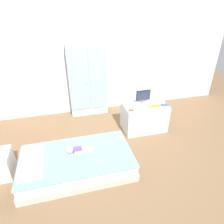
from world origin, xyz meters
name	(u,v)px	position (x,y,z in m)	size (l,w,h in m)	color
ground_plane	(107,152)	(0.00, 0.00, -0.01)	(10.00, 10.00, 0.02)	brown
back_wall	(88,50)	(0.00, 1.57, 1.35)	(6.40, 0.05, 2.70)	silver
bed	(77,163)	(-0.52, -0.28, 0.13)	(1.61, 0.90, 0.27)	beige
pillow	(32,162)	(-1.13, -0.28, 0.29)	(0.32, 0.65, 0.05)	silver
doll	(74,150)	(-0.54, -0.19, 0.30)	(0.39, 0.14, 0.10)	#6B4CB2
wardrobe	(88,80)	(-0.07, 1.41, 0.78)	(0.79, 0.27, 1.55)	silver
tv_stand	(144,117)	(0.85, 0.49, 0.27)	(0.81, 0.48, 0.53)	silver
tv_monitor	(143,96)	(0.84, 0.57, 0.68)	(0.27, 0.10, 0.25)	#99999E
rocking_horse_toy	(132,108)	(0.53, 0.32, 0.59)	(0.10, 0.04, 0.12)	#8E6642
book_yellow	(151,107)	(0.92, 0.38, 0.54)	(0.11, 0.10, 0.01)	gold
book_orange	(157,106)	(1.04, 0.38, 0.54)	(0.15, 0.09, 0.01)	orange
book_blue	(165,105)	(1.20, 0.38, 0.54)	(0.13, 0.09, 0.01)	blue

